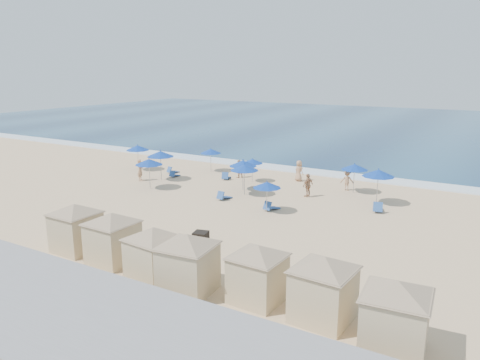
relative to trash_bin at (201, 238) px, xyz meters
The scene contains 33 objects.
ground 5.48m from the trash_bin, 112.38° to the left, with size 160.00×160.00×0.00m, color #D7B488.
ocean 60.09m from the trash_bin, 91.98° to the left, with size 160.00×80.00×0.06m, color navy.
surf_line 20.66m from the trash_bin, 95.78° to the left, with size 160.00×2.50×0.08m, color white.
seawall 8.70m from the trash_bin, 103.85° to the right, with size 160.00×6.10×1.22m.
trash_bin is the anchor object (origin of this frame).
cabana_0 6.71m from the trash_bin, 142.36° to the right, with size 4.55×4.55×2.85m.
cabana_1 4.96m from the trash_bin, 120.02° to the right, with size 4.55×4.55×2.85m.
cabana_2 4.81m from the trash_bin, 81.98° to the right, with size 4.34×4.34×2.74m.
cabana_3 5.66m from the trash_bin, 60.24° to the right, with size 4.61×4.61×2.91m.
cabana_4 7.08m from the trash_bin, 34.77° to the right, with size 4.32×4.32×2.71m.
cabana_5 9.61m from the trash_bin, 25.09° to the right, with size 4.58×4.58×2.88m.
cabana_6 12.47m from the trash_bin, 22.45° to the right, with size 4.56×4.56×2.87m.
umbrella_0 21.03m from the trash_bin, 141.86° to the left, with size 2.19×2.19×2.49m.
umbrella_1 16.30m from the trash_bin, 137.65° to the left, with size 2.34×2.34×2.66m.
umbrella_2 19.05m from the trash_bin, 122.46° to the left, with size 1.96×1.96×2.24m.
umbrella_3 13.61m from the trash_bin, 143.09° to the left, with size 2.23×2.23×2.54m.
umbrella_4 15.26m from the trash_bin, 108.46° to the left, with size 1.81×1.81×2.07m.
umbrella_5 12.34m from the trash_bin, 109.35° to the left, with size 2.22×2.22×2.53m.
umbrella_6 10.92m from the trash_bin, 107.25° to the left, with size 2.19×2.19×2.49m.
umbrella_7 7.43m from the trash_bin, 87.59° to the left, with size 1.92×1.92×2.18m.
umbrella_8 15.81m from the trash_bin, 75.98° to the left, with size 2.09×2.09×2.38m.
umbrella_9 14.54m from the trash_bin, 64.49° to the left, with size 2.31×2.31×2.63m.
beach_chair_0 18.66m from the trash_bin, 133.57° to the left, with size 0.82×1.28×0.65m.
beach_chair_1 17.02m from the trash_bin, 133.45° to the left, with size 0.64×1.21×0.64m.
beach_chair_2 15.71m from the trash_bin, 117.30° to the left, with size 0.97×1.41×0.71m.
beach_chair_3 9.22m from the trash_bin, 114.90° to the left, with size 0.73×1.33×0.70m.
beach_chair_4 7.73m from the trash_bin, 87.27° to the left, with size 0.84×1.39×0.71m.
beach_chair_5 13.07m from the trash_bin, 58.73° to the left, with size 0.92×1.51×0.77m.
beachgoer_0 16.55m from the trash_bin, 143.75° to the left, with size 0.69×0.45×1.89m, color tan.
beachgoer_1 16.53m from the trash_bin, 113.62° to the left, with size 0.77×0.60×1.58m, color tan.
beachgoer_2 12.36m from the trash_bin, 84.45° to the left, with size 1.06×0.44×1.80m, color tan.
beachgoer_3 16.04m from the trash_bin, 78.79° to the left, with size 1.06×0.61×1.64m, color tan.
beachgoer_4 16.73m from the trash_bin, 95.00° to the left, with size 0.88×0.57×1.80m, color tan.
Camera 1 is at (16.33, -24.83, 9.51)m, focal length 35.00 mm.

